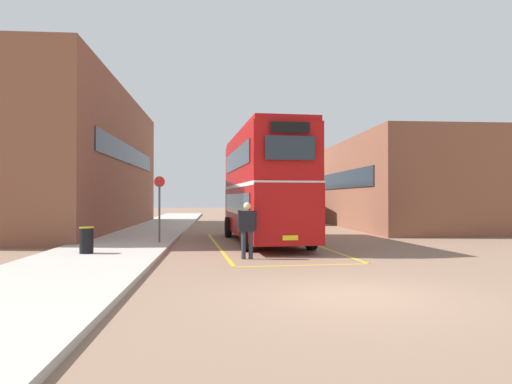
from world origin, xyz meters
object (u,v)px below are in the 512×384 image
at_px(litter_bin, 87,240).
at_px(bus_stop_sign, 159,203).
at_px(double_decker_bus, 264,185).
at_px(pedestrian_boarding, 247,226).
at_px(single_deck_bus, 285,202).

xyz_separation_m(litter_bin, bus_stop_sign, (1.90, 3.59, 1.18)).
bearing_deg(double_decker_bus, litter_bin, -144.19).
bearing_deg(bus_stop_sign, litter_bin, -117.88).
xyz_separation_m(pedestrian_boarding, litter_bin, (-5.19, 0.75, -0.49)).
height_order(double_decker_bus, bus_stop_sign, double_decker_bus).
height_order(pedestrian_boarding, bus_stop_sign, bus_stop_sign).
relative_size(single_deck_bus, bus_stop_sign, 3.09).
height_order(single_deck_bus, pedestrian_boarding, single_deck_bus).
bearing_deg(single_deck_bus, litter_bin, -114.84).
height_order(litter_bin, bus_stop_sign, bus_stop_sign).
height_order(double_decker_bus, pedestrian_boarding, double_decker_bus).
distance_m(litter_bin, bus_stop_sign, 4.23).
xyz_separation_m(single_deck_bus, pedestrian_boarding, (-4.27, -21.19, -0.58)).
height_order(double_decker_bus, litter_bin, double_decker_bus).
bearing_deg(litter_bin, bus_stop_sign, 62.12).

